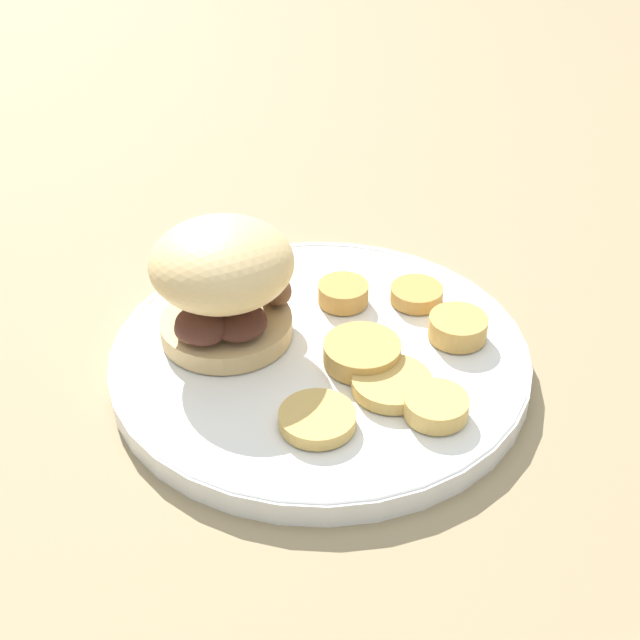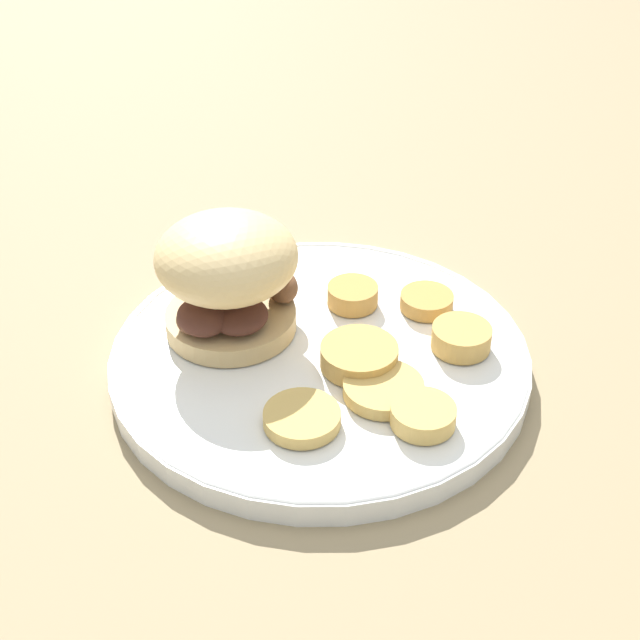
% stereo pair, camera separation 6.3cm
% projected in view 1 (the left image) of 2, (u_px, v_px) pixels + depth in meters
% --- Properties ---
extents(ground_plane, '(4.00, 4.00, 0.00)m').
position_uv_depth(ground_plane, '(320.00, 368.00, 0.66)').
color(ground_plane, '#937F5B').
extents(dinner_plate, '(0.30, 0.30, 0.02)m').
position_uv_depth(dinner_plate, '(320.00, 357.00, 0.65)').
color(dinner_plate, white).
rests_on(dinner_plate, ground_plane).
extents(sandwich, '(0.11, 0.10, 0.09)m').
position_uv_depth(sandwich, '(222.00, 282.00, 0.63)').
color(sandwich, tan).
rests_on(sandwich, dinner_plate).
extents(potato_round_0, '(0.06, 0.06, 0.02)m').
position_uv_depth(potato_round_0, '(362.00, 353.00, 0.63)').
color(potato_round_0, tan).
rests_on(potato_round_0, dinner_plate).
extents(potato_round_1, '(0.04, 0.04, 0.02)m').
position_uv_depth(potato_round_1, '(343.00, 293.00, 0.69)').
color(potato_round_1, '#BC8942').
rests_on(potato_round_1, dinner_plate).
extents(potato_round_2, '(0.04, 0.04, 0.02)m').
position_uv_depth(potato_round_2, '(458.00, 327.00, 0.65)').
color(potato_round_2, tan).
rests_on(potato_round_2, dinner_plate).
extents(potato_round_3, '(0.06, 0.06, 0.01)m').
position_uv_depth(potato_round_3, '(389.00, 385.00, 0.60)').
color(potato_round_3, tan).
rests_on(potato_round_3, dinner_plate).
extents(potato_round_4, '(0.04, 0.04, 0.01)m').
position_uv_depth(potato_round_4, '(440.00, 403.00, 0.59)').
color(potato_round_4, tan).
rests_on(potato_round_4, dinner_plate).
extents(potato_round_5, '(0.04, 0.04, 0.01)m').
position_uv_depth(potato_round_5, '(417.00, 294.00, 0.69)').
color(potato_round_5, '#BC8942').
rests_on(potato_round_5, dinner_plate).
extents(potato_round_6, '(0.05, 0.05, 0.01)m').
position_uv_depth(potato_round_6, '(317.00, 419.00, 0.58)').
color(potato_round_6, tan).
rests_on(potato_round_6, dinner_plate).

